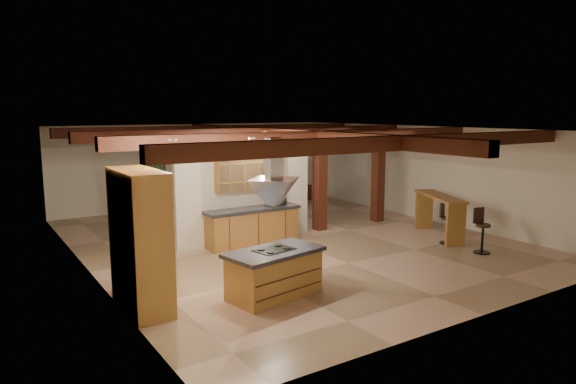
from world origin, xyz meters
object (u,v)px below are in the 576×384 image
(sofa, at_px, (261,195))
(bar_counter, at_px, (439,209))
(kitchen_island, at_px, (274,273))
(dining_table, at_px, (258,210))

(sofa, distance_m, bar_counter, 7.24)
(sofa, height_order, bar_counter, bar_counter)
(kitchen_island, relative_size, sofa, 0.90)
(sofa, bearing_deg, bar_counter, 121.00)
(kitchen_island, distance_m, sofa, 9.66)
(kitchen_island, bearing_deg, bar_counter, 13.14)
(bar_counter, bearing_deg, sofa, 101.36)
(sofa, relative_size, bar_counter, 0.97)
(kitchen_island, xyz_separation_m, sofa, (4.60, 8.49, -0.13))
(dining_table, distance_m, bar_counter, 5.37)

